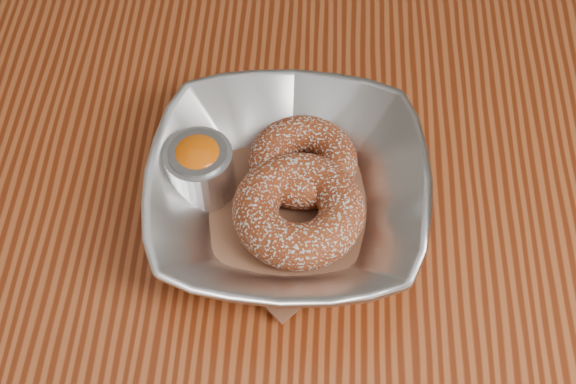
{
  "coord_description": "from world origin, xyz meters",
  "views": [
    {
      "loc": [
        -0.09,
        -0.32,
        1.29
      ],
      "look_at": [
        -0.11,
        0.04,
        0.78
      ],
      "focal_mm": 50.0,
      "sensor_mm": 36.0,
      "label": 1
    }
  ],
  "objects_px": {
    "table": "(406,313)",
    "ramekin": "(200,168)",
    "serving_bowl": "(288,194)",
    "donut_front": "(299,210)",
    "donut_back": "(303,162)"
  },
  "relations": [
    {
      "from": "donut_back",
      "to": "donut_front",
      "type": "bearing_deg",
      "value": -91.77
    },
    {
      "from": "serving_bowl",
      "to": "donut_back",
      "type": "relative_size",
      "value": 2.48
    },
    {
      "from": "table",
      "to": "serving_bowl",
      "type": "height_order",
      "value": "serving_bowl"
    },
    {
      "from": "table",
      "to": "serving_bowl",
      "type": "distance_m",
      "value": 0.17
    },
    {
      "from": "donut_front",
      "to": "serving_bowl",
      "type": "bearing_deg",
      "value": 120.45
    },
    {
      "from": "table",
      "to": "ramekin",
      "type": "height_order",
      "value": "ramekin"
    },
    {
      "from": "donut_front",
      "to": "ramekin",
      "type": "bearing_deg",
      "value": 158.5
    },
    {
      "from": "serving_bowl",
      "to": "donut_front",
      "type": "distance_m",
      "value": 0.02
    },
    {
      "from": "donut_back",
      "to": "ramekin",
      "type": "relative_size",
      "value": 1.63
    },
    {
      "from": "donut_front",
      "to": "ramekin",
      "type": "distance_m",
      "value": 0.09
    },
    {
      "from": "table",
      "to": "donut_front",
      "type": "bearing_deg",
      "value": 168.2
    },
    {
      "from": "serving_bowl",
      "to": "table",
      "type": "bearing_deg",
      "value": -18.47
    },
    {
      "from": "serving_bowl",
      "to": "ramekin",
      "type": "distance_m",
      "value": 0.07
    },
    {
      "from": "table",
      "to": "serving_bowl",
      "type": "xyz_separation_m",
      "value": [
        -0.11,
        0.04,
        0.13
      ]
    },
    {
      "from": "table",
      "to": "donut_front",
      "type": "xyz_separation_m",
      "value": [
        -0.1,
        0.02,
        0.13
      ]
    }
  ]
}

